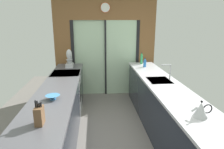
{
  "coord_description": "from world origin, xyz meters",
  "views": [
    {
      "loc": [
        -0.3,
        -2.92,
        1.99
      ],
      "look_at": [
        0.04,
        0.85,
        0.97
      ],
      "focal_mm": 32.2,
      "sensor_mm": 36.0,
      "label": 1
    }
  ],
  "objects_px": {
    "kettle": "(201,110)",
    "soap_bottle_far": "(142,59)",
    "mixing_bowl": "(53,97)",
    "knife_block": "(39,115)",
    "stand_mixer": "(69,60)",
    "soap_bottle_near": "(145,63)",
    "oven_range": "(67,93)"
  },
  "relations": [
    {
      "from": "soap_bottle_near",
      "to": "soap_bottle_far",
      "type": "bearing_deg",
      "value": 90.0
    },
    {
      "from": "knife_block",
      "to": "soap_bottle_near",
      "type": "relative_size",
      "value": 1.29
    },
    {
      "from": "oven_range",
      "to": "kettle",
      "type": "relative_size",
      "value": 3.62
    },
    {
      "from": "oven_range",
      "to": "soap_bottle_far",
      "type": "bearing_deg",
      "value": 22.46
    },
    {
      "from": "oven_range",
      "to": "soap_bottle_near",
      "type": "relative_size",
      "value": 4.33
    },
    {
      "from": "oven_range",
      "to": "soap_bottle_near",
      "type": "distance_m",
      "value": 1.92
    },
    {
      "from": "stand_mixer",
      "to": "kettle",
      "type": "xyz_separation_m",
      "value": [
        1.78,
        -2.75,
        -0.07
      ]
    },
    {
      "from": "mixing_bowl",
      "to": "soap_bottle_far",
      "type": "distance_m",
      "value": 2.86
    },
    {
      "from": "knife_block",
      "to": "stand_mixer",
      "type": "bearing_deg",
      "value": 90.0
    },
    {
      "from": "knife_block",
      "to": "stand_mixer",
      "type": "height_order",
      "value": "stand_mixer"
    },
    {
      "from": "oven_range",
      "to": "soap_bottle_near",
      "type": "xyz_separation_m",
      "value": [
        1.8,
        0.4,
        0.55
      ]
    },
    {
      "from": "soap_bottle_near",
      "to": "soap_bottle_far",
      "type": "distance_m",
      "value": 0.34
    },
    {
      "from": "mixing_bowl",
      "to": "kettle",
      "type": "bearing_deg",
      "value": -21.17
    },
    {
      "from": "knife_block",
      "to": "soap_bottle_near",
      "type": "xyz_separation_m",
      "value": [
        1.78,
        2.59,
        -0.02
      ]
    },
    {
      "from": "soap_bottle_far",
      "to": "mixing_bowl",
      "type": "bearing_deg",
      "value": -128.54
    },
    {
      "from": "kettle",
      "to": "soap_bottle_far",
      "type": "height_order",
      "value": "soap_bottle_far"
    },
    {
      "from": "soap_bottle_near",
      "to": "oven_range",
      "type": "bearing_deg",
      "value": -167.4
    },
    {
      "from": "oven_range",
      "to": "mixing_bowl",
      "type": "height_order",
      "value": "mixing_bowl"
    },
    {
      "from": "stand_mixer",
      "to": "soap_bottle_far",
      "type": "xyz_separation_m",
      "value": [
        1.78,
        0.17,
        -0.03
      ]
    },
    {
      "from": "soap_bottle_near",
      "to": "stand_mixer",
      "type": "bearing_deg",
      "value": 174.52
    },
    {
      "from": "mixing_bowl",
      "to": "soap_bottle_near",
      "type": "relative_size",
      "value": 0.94
    },
    {
      "from": "knife_block",
      "to": "kettle",
      "type": "height_order",
      "value": "knife_block"
    },
    {
      "from": "soap_bottle_near",
      "to": "soap_bottle_far",
      "type": "xyz_separation_m",
      "value": [
        0.0,
        0.34,
        0.04
      ]
    },
    {
      "from": "knife_block",
      "to": "kettle",
      "type": "relative_size",
      "value": 1.08
    },
    {
      "from": "oven_range",
      "to": "kettle",
      "type": "distance_m",
      "value": 2.88
    },
    {
      "from": "knife_block",
      "to": "stand_mixer",
      "type": "xyz_separation_m",
      "value": [
        0.0,
        2.76,
        0.06
      ]
    },
    {
      "from": "soap_bottle_far",
      "to": "knife_block",
      "type": "bearing_deg",
      "value": -121.26
    },
    {
      "from": "mixing_bowl",
      "to": "soap_bottle_near",
      "type": "distance_m",
      "value": 2.6
    },
    {
      "from": "mixing_bowl",
      "to": "kettle",
      "type": "xyz_separation_m",
      "value": [
        1.78,
        -0.69,
        0.06
      ]
    },
    {
      "from": "kettle",
      "to": "knife_block",
      "type": "bearing_deg",
      "value": -179.75
    },
    {
      "from": "kettle",
      "to": "oven_range",
      "type": "bearing_deg",
      "value": 129.54
    },
    {
      "from": "knife_block",
      "to": "soap_bottle_far",
      "type": "relative_size",
      "value": 0.94
    }
  ]
}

